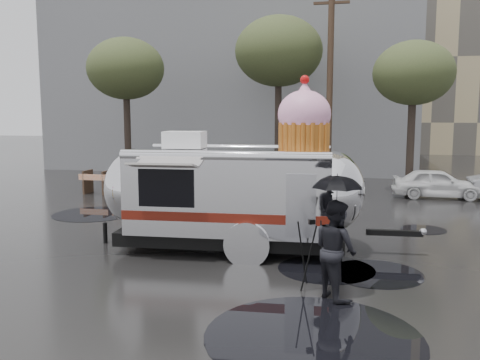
# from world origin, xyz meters

# --- Properties ---
(ground) EXTENTS (120.00, 120.00, 0.00)m
(ground) POSITION_xyz_m (0.00, 0.00, 0.00)
(ground) COLOR black
(ground) RESTS_ON ground
(puddles) EXTENTS (12.76, 11.09, 0.01)m
(puddles) POSITION_xyz_m (1.38, 1.38, 0.01)
(puddles) COLOR black
(puddles) RESTS_ON ground
(grey_building) EXTENTS (22.00, 12.00, 13.00)m
(grey_building) POSITION_xyz_m (-4.00, 24.00, 6.50)
(grey_building) COLOR slate
(grey_building) RESTS_ON ground
(utility_pole) EXTENTS (1.60, 0.28, 9.00)m
(utility_pole) POSITION_xyz_m (2.50, 14.00, 4.62)
(utility_pole) COLOR #473323
(utility_pole) RESTS_ON ground
(tree_left) EXTENTS (3.64, 3.64, 6.95)m
(tree_left) POSITION_xyz_m (-7.00, 13.00, 5.48)
(tree_left) COLOR #382D26
(tree_left) RESTS_ON ground
(tree_mid) EXTENTS (4.20, 4.20, 8.03)m
(tree_mid) POSITION_xyz_m (0.00, 15.00, 6.34)
(tree_mid) COLOR #382D26
(tree_mid) RESTS_ON ground
(tree_right) EXTENTS (3.36, 3.36, 6.42)m
(tree_right) POSITION_xyz_m (6.00, 13.00, 5.06)
(tree_right) COLOR #382D26
(tree_right) RESTS_ON ground
(barricade_row) EXTENTS (4.30, 0.80, 1.00)m
(barricade_row) POSITION_xyz_m (-5.55, 9.96, 0.52)
(barricade_row) COLOR #473323
(barricade_row) RESTS_ON ground
(airstream_trailer) EXTENTS (8.20, 3.44, 4.42)m
(airstream_trailer) POSITION_xyz_m (0.82, 2.58, 1.55)
(airstream_trailer) COLOR silver
(airstream_trailer) RESTS_ON ground
(person_right) EXTENTS (0.93, 1.01, 1.85)m
(person_right) POSITION_xyz_m (3.40, -0.38, 0.93)
(person_right) COLOR black
(person_right) RESTS_ON ground
(umbrella_black) EXTENTS (1.15, 1.15, 2.33)m
(umbrella_black) POSITION_xyz_m (3.40, -0.38, 1.94)
(umbrella_black) COLOR black
(umbrella_black) RESTS_ON ground
(tripod) EXTENTS (0.57, 0.53, 1.39)m
(tripod) POSITION_xyz_m (2.92, 0.05, 0.80)
(tripod) COLOR black
(tripod) RESTS_ON ground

